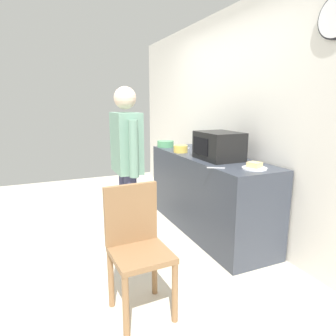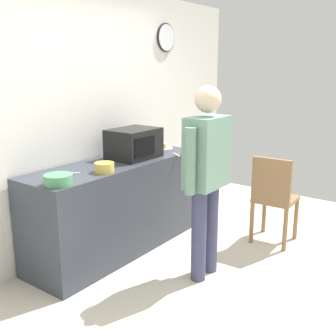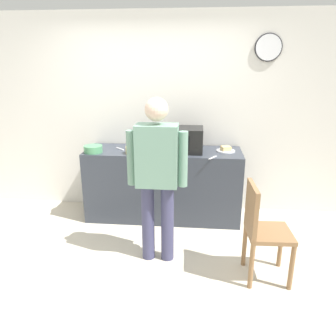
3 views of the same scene
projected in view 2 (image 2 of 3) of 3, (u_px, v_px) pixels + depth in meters
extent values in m
plane|color=beige|center=(214.00, 293.00, 3.41)|extent=(6.00, 6.00, 0.00)
cube|color=silver|center=(74.00, 121.00, 4.00)|extent=(5.40, 0.10, 2.60)
cylinder|color=white|center=(166.00, 38.00, 4.87)|extent=(0.30, 0.03, 0.30)
cylinder|color=black|center=(166.00, 38.00, 4.87)|extent=(0.33, 0.02, 0.33)
cube|color=#333842|center=(118.00, 206.00, 4.12)|extent=(1.97, 0.62, 0.91)
cube|color=black|center=(134.00, 143.00, 4.16)|extent=(0.50, 0.38, 0.30)
cube|color=black|center=(145.00, 146.00, 4.00)|extent=(0.30, 0.01, 0.18)
cylinder|color=white|center=(162.00, 148.00, 4.64)|extent=(0.23, 0.23, 0.01)
cube|color=#DFBD79|center=(162.00, 145.00, 4.63)|extent=(0.14, 0.14, 0.05)
cylinder|color=gold|center=(104.00, 167.00, 3.62)|extent=(0.18, 0.18, 0.09)
cylinder|color=#4C8E60|center=(58.00, 180.00, 3.23)|extent=(0.23, 0.23, 0.09)
cube|color=silver|center=(176.00, 155.00, 4.33)|extent=(0.11, 0.16, 0.01)
cube|color=silver|center=(70.00, 173.00, 3.58)|extent=(0.13, 0.13, 0.01)
cylinder|color=#3C3D5F|center=(211.00, 228.00, 3.68)|extent=(0.13, 0.13, 0.82)
cylinder|color=#3C3D5F|center=(199.00, 235.00, 3.53)|extent=(0.13, 0.13, 0.82)
cube|color=gray|center=(207.00, 152.00, 3.43)|extent=(0.40, 0.24, 0.60)
cylinder|color=gray|center=(221.00, 151.00, 3.63)|extent=(0.09, 0.09, 0.54)
cylinder|color=gray|center=(190.00, 161.00, 3.24)|extent=(0.09, 0.09, 0.54)
sphere|color=beige|center=(208.00, 99.00, 3.32)|extent=(0.22, 0.22, 0.22)
cylinder|color=olive|center=(296.00, 219.00, 4.41)|extent=(0.04, 0.04, 0.45)
cylinder|color=olive|center=(264.00, 213.00, 4.60)|extent=(0.04, 0.04, 0.45)
cylinder|color=olive|center=(285.00, 230.00, 4.12)|extent=(0.04, 0.04, 0.45)
cylinder|color=olive|center=(252.00, 223.00, 4.32)|extent=(0.04, 0.04, 0.45)
cube|color=olive|center=(275.00, 199.00, 4.30)|extent=(0.42, 0.42, 0.04)
cube|color=olive|center=(271.00, 180.00, 4.10)|extent=(0.06, 0.40, 0.45)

